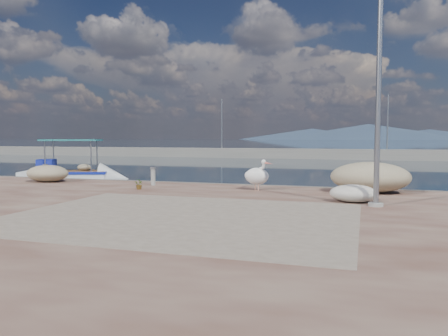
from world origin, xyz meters
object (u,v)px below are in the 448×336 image
Objects in this scene: boat_left at (71,177)px; lamp_post at (378,96)px; pelican at (257,176)px; bollard_near at (153,175)px.

lamp_post is (17.01, -8.03, 3.57)m from boat_left.
boat_left is 13.74m from pelican.
lamp_post is at bearing -46.25° from boat_left.
pelican is 1.62× the size of bollard_near.
bollard_near is (-4.73, 0.38, -0.15)m from pelican.
boat_left is at bearing -177.65° from pelican.
boat_left reaches higher than pelican.
pelican is at bearing 147.42° from lamp_post.
pelican reaches higher than bollard_near.
boat_left reaches higher than bollard_near.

